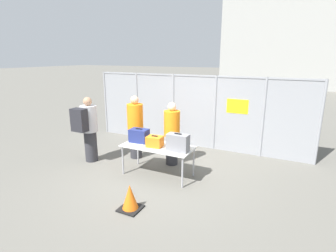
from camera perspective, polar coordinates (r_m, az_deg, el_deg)
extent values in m
plane|color=#605E56|center=(6.31, -2.78, -10.58)|extent=(120.00, 120.00, 0.00)
cylinder|color=gray|center=(9.75, -13.41, 4.96)|extent=(0.07, 0.07, 2.19)
cylinder|color=gray|center=(8.95, -6.71, 4.40)|extent=(0.07, 0.07, 2.19)
cylinder|color=gray|center=(8.29, 1.16, 3.66)|extent=(0.07, 0.07, 2.19)
cylinder|color=gray|center=(7.82, 10.16, 2.73)|extent=(0.07, 0.07, 2.19)
cylinder|color=gray|center=(7.56, 20.02, 1.64)|extent=(0.07, 0.07, 2.19)
cylinder|color=gray|center=(7.54, 30.24, 0.45)|extent=(0.07, 0.07, 2.19)
cube|color=gray|center=(8.03, 5.53, 3.22)|extent=(6.77, 0.01, 2.19)
cube|color=gray|center=(7.88, 5.72, 10.84)|extent=(6.77, 0.04, 0.04)
cube|color=yellow|center=(7.61, 14.86, 4.15)|extent=(0.60, 0.01, 0.40)
cube|color=silver|center=(6.05, -2.25, -4.47)|extent=(1.65, 0.77, 0.02)
cylinder|color=#99999E|center=(6.32, -9.81, -7.33)|extent=(0.04, 0.04, 0.70)
cylinder|color=#99999E|center=(5.60, 3.15, -10.11)|extent=(0.04, 0.04, 0.70)
cylinder|color=#99999E|center=(6.81, -6.58, -5.53)|extent=(0.04, 0.04, 0.70)
cylinder|color=#99999E|center=(6.15, 5.59, -7.79)|extent=(0.04, 0.04, 0.70)
cube|color=navy|center=(6.31, -6.30, -2.09)|extent=(0.46, 0.32, 0.32)
cube|color=black|center=(6.26, -6.34, -0.60)|extent=(0.16, 0.04, 0.02)
cube|color=orange|center=(5.97, -2.90, -3.39)|extent=(0.37, 0.31, 0.24)
cube|color=black|center=(5.93, -2.92, -2.18)|extent=(0.14, 0.04, 0.02)
cube|color=slate|center=(5.68, 2.17, -3.64)|extent=(0.48, 0.24, 0.38)
cube|color=black|center=(5.62, 2.19, -1.70)|extent=(0.16, 0.03, 0.02)
cylinder|color=#2D2D33|center=(7.28, -16.41, -4.21)|extent=(0.32, 0.32, 0.82)
cylinder|color=#B2B2B7|center=(7.07, -16.86, 1.54)|extent=(0.43, 0.43, 0.68)
sphere|color=#A57A5B|center=(6.99, -17.14, 5.14)|extent=(0.22, 0.22, 0.22)
cube|color=#232328|center=(6.84, -18.76, 1.23)|extent=(0.38, 0.23, 0.57)
cylinder|color=#2D2D33|center=(6.77, 0.83, -5.23)|extent=(0.31, 0.31, 0.77)
cylinder|color=orange|center=(6.56, 0.85, 0.57)|extent=(0.40, 0.40, 0.64)
sphere|color=beige|center=(6.46, 0.87, 4.22)|extent=(0.21, 0.21, 0.21)
cylinder|color=#2D2D33|center=(7.26, -6.99, -3.73)|extent=(0.32, 0.32, 0.82)
cylinder|color=orange|center=(7.06, -7.18, 2.04)|extent=(0.43, 0.43, 0.68)
sphere|color=tan|center=(6.97, -7.30, 5.66)|extent=(0.22, 0.22, 0.22)
cube|color=#B2B2B7|center=(9.21, 13.60, 0.31)|extent=(3.00, 1.50, 0.57)
sphere|color=black|center=(8.63, 8.89, -1.44)|extent=(0.63, 0.63, 0.63)
sphere|color=black|center=(10.13, 11.74, 0.89)|extent=(0.63, 0.63, 0.63)
cylinder|color=#59595B|center=(9.90, 2.07, 0.32)|extent=(1.05, 0.06, 0.06)
cube|color=#999993|center=(30.12, 31.48, 15.21)|extent=(17.56, 11.41, 7.93)
cube|color=black|center=(5.09, -8.16, -17.33)|extent=(0.39, 0.39, 0.03)
cone|color=orange|center=(4.97, -8.26, -15.09)|extent=(0.31, 0.31, 0.49)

